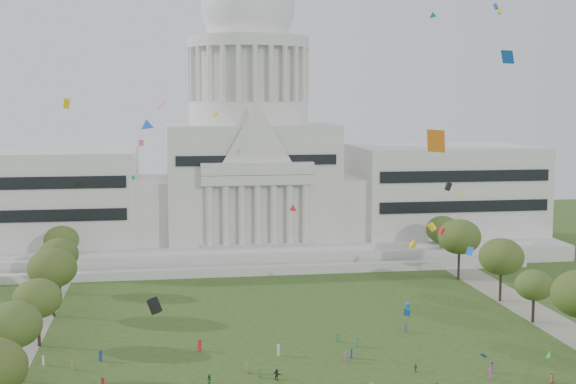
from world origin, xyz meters
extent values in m
cube|color=silver|center=(0.00, 115.00, 2.00)|extent=(160.00, 60.00, 4.00)
cube|color=silver|center=(0.00, 82.00, 1.00)|extent=(130.00, 3.00, 2.00)
cube|color=silver|center=(0.00, 90.00, 2.50)|extent=(140.00, 3.00, 5.00)
cube|color=beige|center=(-55.00, 114.00, 15.00)|extent=(50.00, 34.00, 22.00)
cube|color=beige|center=(55.00, 114.00, 15.00)|extent=(50.00, 34.00, 22.00)
cube|color=beige|center=(-27.00, 112.00, 12.00)|extent=(12.00, 26.00, 16.00)
cube|color=beige|center=(27.00, 112.00, 12.00)|extent=(12.00, 26.00, 16.00)
cube|color=beige|center=(0.00, 114.00, 18.00)|extent=(44.00, 38.00, 28.00)
cube|color=beige|center=(0.00, 94.00, 21.20)|extent=(28.00, 3.00, 2.40)
cube|color=black|center=(-55.00, 96.80, 17.00)|extent=(46.00, 0.40, 11.00)
cube|color=black|center=(55.00, 96.80, 17.00)|extent=(46.00, 0.40, 11.00)
cylinder|color=beige|center=(0.00, 114.00, 37.40)|extent=(32.00, 32.00, 6.00)
cylinder|color=beige|center=(0.00, 114.00, 47.40)|extent=(28.00, 28.00, 14.00)
cylinder|color=silver|center=(0.00, 114.00, 55.90)|extent=(32.40, 32.40, 3.00)
cylinder|color=beige|center=(0.00, 114.00, 61.40)|extent=(22.00, 22.00, 8.00)
ellipsoid|color=silver|center=(0.00, 114.00, 65.40)|extent=(25.00, 25.00, 26.20)
cube|color=gray|center=(-48.00, 30.00, 0.02)|extent=(8.00, 160.00, 0.04)
cube|color=gray|center=(48.00, 30.00, 0.02)|extent=(8.00, 160.00, 0.04)
cylinder|color=black|center=(-45.04, 17.30, 2.73)|extent=(0.56, 0.56, 5.47)
ellipsoid|color=#37501D|center=(-45.04, 17.30, 8.53)|extent=(8.42, 8.42, 6.89)
cylinder|color=black|center=(-44.09, 33.92, 2.64)|extent=(0.56, 0.56, 5.27)
ellipsoid|color=#3B511C|center=(-44.09, 33.92, 8.23)|extent=(8.12, 8.12, 6.65)
cylinder|color=black|center=(44.40, 34.48, 2.28)|extent=(0.56, 0.56, 4.56)
ellipsoid|color=#394F1B|center=(44.40, 34.48, 7.11)|extent=(7.01, 7.01, 5.74)
cylinder|color=black|center=(-44.08, 52.42, 3.02)|extent=(0.56, 0.56, 6.03)
ellipsoid|color=#35481A|center=(-44.08, 52.42, 9.41)|extent=(9.29, 9.29, 7.60)
cylinder|color=black|center=(44.76, 50.04, 2.98)|extent=(0.56, 0.56, 5.97)
ellipsoid|color=#364619|center=(44.76, 50.04, 9.31)|extent=(9.19, 9.19, 7.52)
cylinder|color=black|center=(-45.22, 71.01, 2.70)|extent=(0.56, 0.56, 5.41)
ellipsoid|color=#32471B|center=(-45.22, 71.01, 8.44)|extent=(8.33, 8.33, 6.81)
cylinder|color=black|center=(43.49, 70.19, 3.19)|extent=(0.56, 0.56, 6.37)
ellipsoid|color=#354B17|center=(43.49, 70.19, 9.94)|extent=(9.82, 9.82, 8.03)
cylinder|color=black|center=(-46.87, 89.14, 2.66)|extent=(0.56, 0.56, 5.32)
ellipsoid|color=#39511C|center=(-46.87, 89.14, 8.29)|extent=(8.19, 8.19, 6.70)
cylinder|color=black|center=(45.96, 88.13, 2.73)|extent=(0.56, 0.56, 5.47)
ellipsoid|color=#384D1D|center=(45.96, 88.13, 8.53)|extent=(8.42, 8.42, 6.89)
imported|color=olive|center=(32.86, 4.37, 0.84)|extent=(0.92, 0.98, 1.68)
imported|color=#994C8C|center=(25.93, 9.71, 0.93)|extent=(1.04, 0.86, 1.85)
imported|color=#26262B|center=(-6.87, 11.76, 0.84)|extent=(1.52, 1.54, 1.67)
imported|color=#33723F|center=(-16.91, 10.65, 0.90)|extent=(1.02, 0.86, 1.80)
imported|color=#33723F|center=(14.56, 11.93, 0.71)|extent=(0.64, 0.91, 1.42)
cube|color=#4C4C51|center=(19.21, 32.26, 0.85)|extent=(0.52, 0.51, 1.71)
cube|color=navy|center=(-33.31, 24.41, 0.90)|extent=(0.51, 0.56, 1.80)
cube|color=#B21E1E|center=(-17.53, 27.19, 0.98)|extent=(0.60, 0.59, 1.95)
cube|color=olive|center=(-37.25, 20.92, 0.74)|extent=(0.36, 0.45, 1.48)
cube|color=#33723F|center=(5.98, 28.51, 0.77)|extent=(0.48, 0.44, 1.54)
cube|color=navy|center=(6.35, 19.62, 0.82)|extent=(0.37, 0.49, 1.64)
cube|color=#994C8C|center=(24.51, 7.07, 0.83)|extent=(0.52, 0.47, 1.66)
cube|color=silver|center=(-5.06, 22.60, 0.97)|extent=(0.48, 0.60, 1.95)
cube|color=#33723F|center=(-9.28, 13.01, 0.76)|extent=(0.33, 0.45, 1.52)
cube|color=#994C8C|center=(5.09, 18.24, 0.73)|extent=(0.41, 0.46, 1.46)
cube|color=#33723F|center=(8.57, 25.42, 0.87)|extent=(0.44, 0.54, 1.74)
cube|color=olive|center=(-10.90, 15.45, 0.81)|extent=(0.27, 0.43, 1.61)
cube|color=#B21E1E|center=(-32.11, 12.46, 0.74)|extent=(0.45, 0.38, 1.48)
cube|color=silver|center=(-42.00, 23.84, 0.73)|extent=(0.34, 0.44, 1.47)
camera|label=1|loc=(-22.79, -101.62, 41.84)|focal=50.00mm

